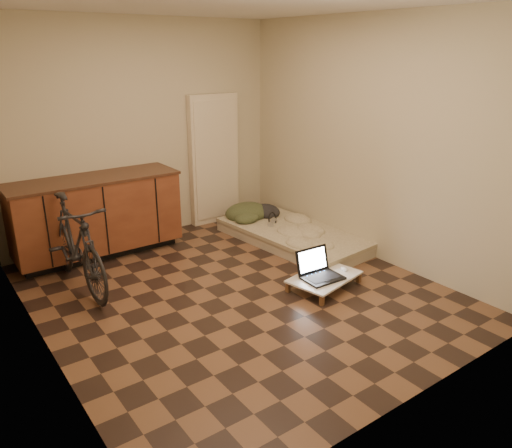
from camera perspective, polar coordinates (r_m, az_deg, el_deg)
room_shell at (r=4.47m, az=-2.40°, el=7.26°), size 3.50×4.00×2.60m
cabinets at (r=5.88m, az=-17.77°, el=0.90°), size 1.84×0.62×0.91m
appliance_panel at (r=6.67m, az=-4.82°, el=7.32°), size 0.70×0.10×1.70m
bicycle at (r=5.11m, az=-19.98°, el=-1.71°), size 0.50×1.56×1.00m
futon at (r=6.11m, az=4.31°, el=-1.32°), size 1.09×2.00×0.17m
clothing_pile at (r=6.51m, az=-0.44°, el=2.00°), size 0.67×0.57×0.25m
headphones at (r=6.20m, az=1.89°, el=0.59°), size 0.28×0.28×0.15m
lap_desk at (r=5.00m, az=7.82°, el=-6.06°), size 0.79×0.60×0.12m
laptop at (r=4.95m, az=7.24°, el=-5.45°), size 0.40×0.36×0.26m
mouse at (r=5.15m, az=10.03°, el=-5.04°), size 0.07×0.11×0.04m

